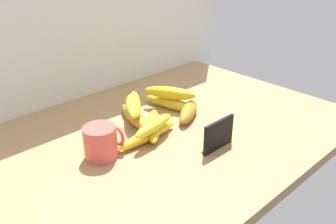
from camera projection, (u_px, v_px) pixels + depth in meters
counter_top at (164, 136)px, 106.33cm from camera, size 110.00×76.00×3.00cm
back_wall at (81, 1)px, 116.97cm from camera, size 130.00×2.00×70.00cm
chalkboard_sign at (218, 136)px, 95.71cm from camera, size 11.00×1.80×8.40cm
coffee_mug at (101, 142)px, 91.92cm from camera, size 9.98×8.48×8.59cm
banana_0 at (154, 126)px, 104.84cm from camera, size 15.63×16.73×3.82cm
banana_1 at (148, 135)px, 100.43cm from camera, size 20.54×4.12×3.26cm
banana_2 at (171, 103)px, 118.74cm from camera, size 8.38×19.99×3.69cm
banana_3 at (134, 117)px, 109.66cm from camera, size 8.78×18.85×3.85cm
banana_4 at (188, 111)px, 112.73cm from camera, size 15.67×11.70×4.26cm
banana_5 at (132, 106)px, 107.60cm from camera, size 11.91×14.83×3.77cm
banana_6 at (170, 93)px, 116.69cm from camera, size 11.81×16.71×4.01cm
banana_7 at (135, 104)px, 109.75cm from camera, size 13.03×16.07×3.35cm
banana_8 at (153, 126)px, 98.61cm from camera, size 15.69×6.30×3.23cm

